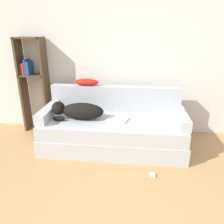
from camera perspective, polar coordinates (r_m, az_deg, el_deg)
wall_back at (r=3.64m, az=1.96°, el=15.46°), size 6.84×0.06×2.70m
couch at (r=3.31m, az=0.18°, el=-5.56°), size 2.09×0.91×0.45m
couch_backrest at (r=3.50m, az=0.85°, el=3.57°), size 2.05×0.15×0.40m
couch_arm_left at (r=3.41m, az=-16.25°, el=-0.04°), size 0.15×0.72×0.15m
couch_arm_right at (r=3.23m, az=17.55°, el=-1.37°), size 0.15×0.72×0.15m
dog at (r=3.21m, az=-8.94°, el=0.35°), size 0.77×0.25×0.28m
laptop at (r=3.19m, az=1.49°, el=-1.91°), size 0.35×0.30×0.02m
throw_pillow at (r=3.50m, az=-6.63°, el=7.77°), size 0.38×0.16×0.11m
bookshelf at (r=3.92m, az=-19.95°, el=7.86°), size 0.44×0.26×1.58m
power_adapter at (r=2.84m, az=10.56°, el=-15.89°), size 0.06×0.06×0.03m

